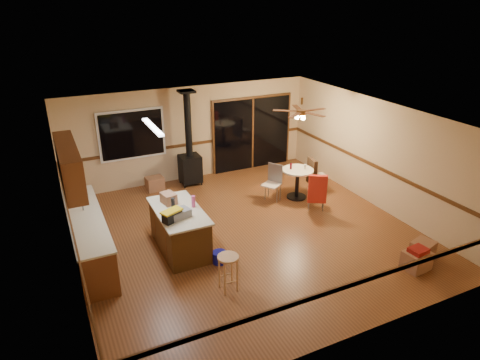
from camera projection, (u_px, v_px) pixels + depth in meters
floor at (246, 233)px, 9.41m from camera, size 7.00×7.00×0.00m
ceiling at (247, 118)px, 8.38m from camera, size 7.00×7.00×0.00m
wall_back at (190, 134)px, 11.80m from camera, size 7.00×0.00×7.00m
wall_front at (356, 267)px, 6.00m from camera, size 7.00×0.00×7.00m
wall_left at (68, 212)px, 7.52m from camera, size 0.00×7.00×7.00m
wall_right at (377, 154)px, 10.28m from camera, size 0.00×7.00×7.00m
chair_rail at (246, 192)px, 9.02m from camera, size 7.00×7.00×0.08m
window at (132, 135)px, 11.05m from camera, size 1.72×0.10×1.32m
sliding_door at (252, 134)px, 12.61m from camera, size 2.52×0.10×2.10m
lower_cabinets at (89, 238)px, 8.40m from camera, size 0.60×3.00×0.86m
countertop at (86, 217)px, 8.22m from camera, size 0.64×3.04×0.04m
upper_cabinets at (69, 166)px, 7.93m from camera, size 0.35×2.00×0.80m
kitchen_island at (180, 230)px, 8.64m from camera, size 0.88×1.68×0.90m
wood_stove at (190, 159)px, 11.57m from camera, size 0.55×0.50×2.52m
ceiling_fan at (301, 114)px, 10.19m from camera, size 0.24×0.24×0.55m
fluorescent_strip at (153, 127)px, 7.94m from camera, size 0.10×1.20×0.04m
toolbox_grey at (177, 214)px, 8.13m from camera, size 0.55×0.40×0.15m
toolbox_black at (172, 216)px, 8.01m from camera, size 0.40×0.31×0.20m
toolbox_yellow_lid at (172, 211)px, 7.96m from camera, size 0.46×0.36×0.03m
box_on_island at (169, 198)px, 8.70m from camera, size 0.30×0.37×0.22m
bottle_dark at (173, 204)px, 8.40m from camera, size 0.10×0.10×0.26m
bottle_pink at (193, 201)px, 8.54m from camera, size 0.10×0.10×0.24m
bottle_white at (164, 197)px, 8.82m from camera, size 0.07×0.07×0.17m
bar_stool at (228, 273)px, 7.48m from camera, size 0.40×0.40×0.68m
blue_bucket at (219, 257)px, 8.33m from camera, size 0.34×0.34×0.23m
dining_table at (297, 179)px, 10.86m from camera, size 0.80×0.80×0.78m
glass_red at (291, 166)px, 10.75m from camera, size 0.07×0.07×0.16m
glass_cream at (305, 167)px, 10.76m from camera, size 0.07×0.07×0.12m
chair_left at (273, 178)px, 10.72m from camera, size 0.56×0.55×0.51m
chair_near at (317, 189)px, 10.12m from camera, size 0.59×0.61×0.70m
chair_right at (313, 172)px, 11.10m from camera, size 0.53×0.50×0.70m
box_under_window at (155, 183)px, 11.44m from camera, size 0.47×0.38×0.36m
box_corner_a at (416, 260)px, 8.11m from camera, size 0.51×0.44×0.36m
box_corner_b at (423, 250)px, 8.46m from camera, size 0.52×0.48×0.35m
box_small_red at (418, 250)px, 8.02m from camera, size 0.35×0.30×0.09m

